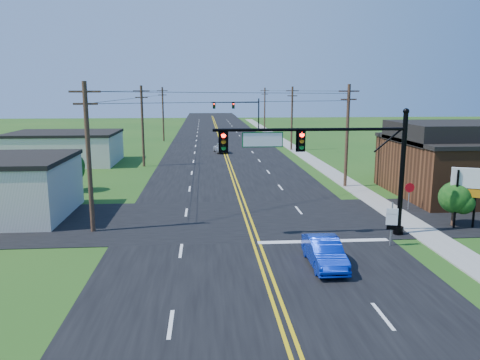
{
  "coord_description": "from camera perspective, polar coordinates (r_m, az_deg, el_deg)",
  "views": [
    {
      "loc": [
        -2.68,
        -17.98,
        8.48
      ],
      "look_at": [
        -0.52,
        10.0,
        3.08
      ],
      "focal_mm": 35.0,
      "sensor_mm": 36.0,
      "label": 1
    }
  ],
  "objects": [
    {
      "name": "tree_right_back",
      "position": [
        48.15,
        18.49,
        3.31
      ],
      "size": [
        3.0,
        3.0,
        4.1
      ],
      "color": "#3B261B",
      "rests_on": "ground"
    },
    {
      "name": "utility_pole_left_c",
      "position": [
        80.36,
        -9.37,
        8.07
      ],
      "size": [
        1.8,
        0.28,
        9.0
      ],
      "color": "#3B261B",
      "rests_on": "ground"
    },
    {
      "name": "signal_mast_far",
      "position": [
        98.32,
        -0.26,
        8.6
      ],
      "size": [
        10.98,
        0.6,
        7.48
      ],
      "color": "black",
      "rests_on": "ground"
    },
    {
      "name": "stop_sign",
      "position": [
        35.48,
        19.95,
        -1.21
      ],
      "size": [
        0.71,
        0.1,
        2.0
      ],
      "rotation": [
        0.0,
        0.0,
        -0.06
      ],
      "color": "slate",
      "rests_on": "ground"
    },
    {
      "name": "shrub_corner",
      "position": [
        32.33,
        24.73,
        -1.96
      ],
      "size": [
        2.0,
        2.0,
        2.86
      ],
      "color": "#3B261B",
      "rests_on": "ground"
    },
    {
      "name": "blue_car",
      "position": [
        23.38,
        10.25,
        -8.74
      ],
      "size": [
        1.47,
        4.2,
        1.38
      ],
      "primitive_type": "imported",
      "rotation": [
        0.0,
        0.0,
        -0.0
      ],
      "color": "#0827B1",
      "rests_on": "ground"
    },
    {
      "name": "route_sign",
      "position": [
        26.97,
        18.0,
        -4.75
      ],
      "size": [
        0.62,
        0.18,
        2.5
      ],
      "rotation": [
        0.0,
        0.0,
        -0.23
      ],
      "color": "slate",
      "rests_on": "ground"
    },
    {
      "name": "utility_pole_right_a",
      "position": [
        42.05,
        12.93,
        5.49
      ],
      "size": [
        1.8,
        0.28,
        9.0
      ],
      "color": "#3B261B",
      "rests_on": "ground"
    },
    {
      "name": "utility_pole_right_c",
      "position": [
        96.86,
        3.03,
        8.65
      ],
      "size": [
        1.8,
        0.28,
        9.0
      ],
      "color": "#3B261B",
      "rests_on": "ground"
    },
    {
      "name": "ground",
      "position": [
        20.06,
        3.79,
        -14.13
      ],
      "size": [
        260.0,
        260.0,
        0.0
      ],
      "primitive_type": "plane",
      "color": "#1C4A15",
      "rests_on": "ground"
    },
    {
      "name": "road_main",
      "position": [
        68.56,
        -2.14,
        3.8
      ],
      "size": [
        16.0,
        220.0,
        0.04
      ],
      "primitive_type": "cube",
      "color": "black",
      "rests_on": "ground"
    },
    {
      "name": "tree_left",
      "position": [
        42.03,
        -19.99,
        1.59
      ],
      "size": [
        2.4,
        2.4,
        3.37
      ],
      "color": "#3B261B",
      "rests_on": "ground"
    },
    {
      "name": "utility_pole_right_b",
      "position": [
        67.26,
        6.34,
        7.62
      ],
      "size": [
        1.8,
        0.28,
        9.0
      ],
      "color": "#3B261B",
      "rests_on": "ground"
    },
    {
      "name": "sidewalk",
      "position": [
        60.06,
        8.32,
        2.7
      ],
      "size": [
        2.0,
        160.0,
        0.08
      ],
      "primitive_type": "cube",
      "color": "gray",
      "rests_on": "ground"
    },
    {
      "name": "distant_car",
      "position": [
        64.56,
        -2.34,
        3.96
      ],
      "size": [
        2.27,
        4.27,
        1.38
      ],
      "primitive_type": "imported",
      "rotation": [
        0.0,
        0.0,
        3.3
      ],
      "color": "silver",
      "rests_on": "ground"
    },
    {
      "name": "utility_pole_left_a",
      "position": [
        29.05,
        -17.98,
        2.93
      ],
      "size": [
        1.8,
        0.28,
        9.0
      ],
      "color": "#3B261B",
      "rests_on": "ground"
    },
    {
      "name": "pylon_sign",
      "position": [
        31.93,
        25.94,
        -0.5
      ],
      "size": [
        1.81,
        0.95,
        3.8
      ],
      "rotation": [
        0.0,
        0.0,
        -0.4
      ],
      "color": "black",
      "rests_on": "ground"
    },
    {
      "name": "cream_bldg_far",
      "position": [
        58.69,
        -20.57,
        3.72
      ],
      "size": [
        12.2,
        9.2,
        3.7
      ],
      "color": "beige",
      "rests_on": "ground"
    },
    {
      "name": "signal_mast_main",
      "position": [
        27.17,
        10.61,
        2.82
      ],
      "size": [
        11.3,
        0.6,
        7.48
      ],
      "color": "black",
      "rests_on": "ground"
    },
    {
      "name": "road_cross",
      "position": [
        31.27,
        0.67,
        -4.8
      ],
      "size": [
        70.0,
        10.0,
        0.04
      ],
      "primitive_type": "cube",
      "color": "black",
      "rests_on": "ground"
    },
    {
      "name": "utility_pole_left_b",
      "position": [
        53.55,
        -11.8,
        6.64
      ],
      "size": [
        1.8,
        0.28,
        9.0
      ],
      "color": "#3B261B",
      "rests_on": "ground"
    }
  ]
}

